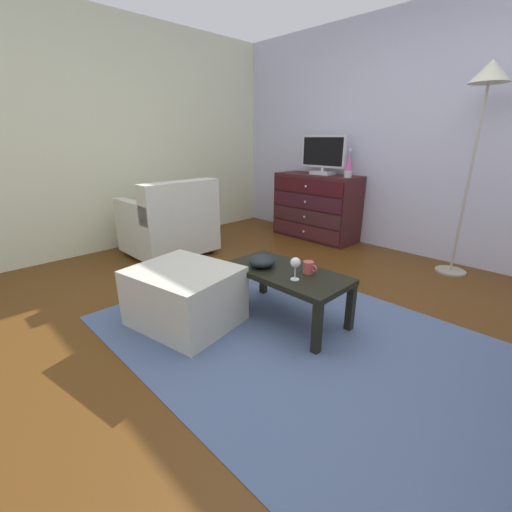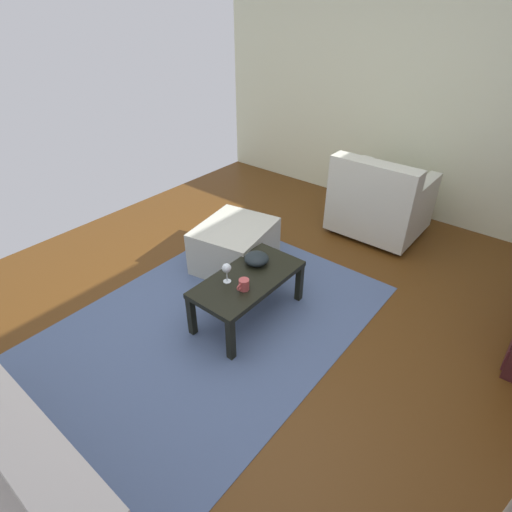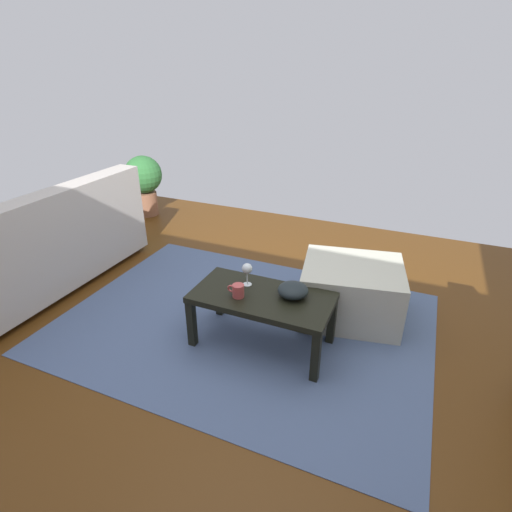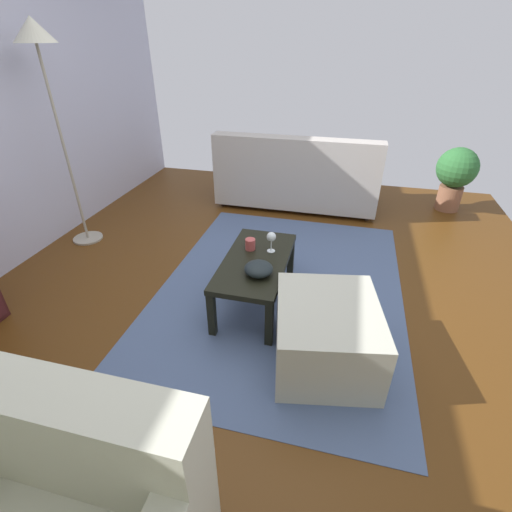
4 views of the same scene
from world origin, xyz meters
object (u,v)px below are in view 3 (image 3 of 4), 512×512
Objects in this scene: wine_glass at (247,269)px; mug at (238,291)px; potted_plant at (144,180)px; couch_large at (39,249)px; ottoman at (351,291)px; coffee_table at (262,302)px; bowl_decorative at (293,290)px.

wine_glass reaches higher than mug.
mug is 0.16× the size of potted_plant.
couch_large reaches higher than mug.
couch_large is at bearing 12.61° from ottoman.
bowl_decorative is (-0.18, -0.07, 0.10)m from coffee_table.
coffee_table is 1.25× the size of potted_plant.
mug is 0.35m from bowl_decorative.
mug is (0.14, 0.08, 0.10)m from coffee_table.
coffee_table is 5.74× the size of wine_glass.
mug reaches higher than coffee_table.
coffee_table is 7.91× the size of mug.
coffee_table is at bearing 142.17° from potted_plant.
potted_plant is at bearing -37.83° from coffee_table.
wine_glass is 0.83m from ottoman.
coffee_table is at bearing 149.79° from wine_glass.
wine_glass is at bearing -30.21° from coffee_table.
potted_plant is (2.26, -1.75, 0.11)m from coffee_table.
potted_plant reaches higher than mug.
potted_plant reaches higher than bowl_decorative.
bowl_decorative is 2.18m from couch_large.
wine_glass reaches higher than bowl_decorative.
coffee_table is 0.18m from mug.
couch_large is (1.86, -0.08, -0.09)m from mug.
ottoman is 2.99m from potted_plant.
coffee_table is 2.00m from couch_large.
mug is 0.16× the size of ottoman.
ottoman is (-0.29, -0.50, -0.22)m from bowl_decorative.
potted_plant is (0.26, -1.74, 0.10)m from couch_large.
ottoman is (-0.61, -0.64, -0.22)m from mug.
coffee_table is 0.24m from wine_glass.
ottoman is at bearing -167.39° from couch_large.
potted_plant reaches higher than coffee_table.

